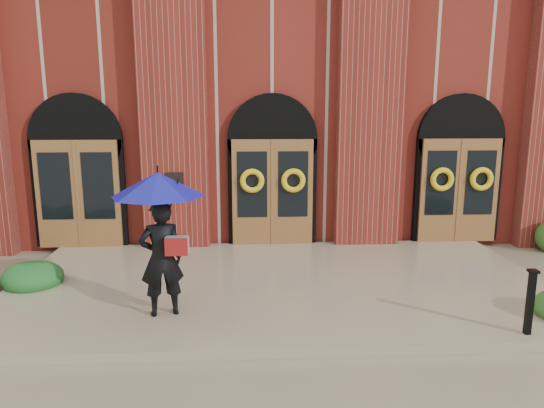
{
  "coord_description": "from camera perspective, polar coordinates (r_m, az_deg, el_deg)",
  "views": [
    {
      "loc": [
        -0.62,
        -8.53,
        3.35
      ],
      "look_at": [
        -0.1,
        1.0,
        1.46
      ],
      "focal_mm": 32.0,
      "sensor_mm": 36.0,
      "label": 1
    }
  ],
  "objects": [
    {
      "name": "metal_post",
      "position": [
        7.95,
        28.1,
        -10.0
      ],
      "size": [
        0.13,
        0.13,
        0.97
      ],
      "rotation": [
        0.0,
        0.0,
        -0.03
      ],
      "color": "black",
      "rests_on": "landing"
    },
    {
      "name": "man_with_umbrella",
      "position": [
        7.57,
        -13.06,
        -1.44
      ],
      "size": [
        1.74,
        1.74,
        2.26
      ],
      "rotation": [
        0.0,
        0.0,
        3.41
      ],
      "color": "black",
      "rests_on": "landing"
    },
    {
      "name": "church_building",
      "position": [
        17.33,
        -1.06,
        11.69
      ],
      "size": [
        16.2,
        12.53,
        7.0
      ],
      "color": "maroon",
      "rests_on": "ground"
    },
    {
      "name": "ground",
      "position": [
        9.19,
        1.0,
        -10.2
      ],
      "size": [
        90.0,
        90.0,
        0.0
      ],
      "primitive_type": "plane",
      "color": "gray",
      "rests_on": "ground"
    },
    {
      "name": "landing",
      "position": [
        9.3,
        0.94,
        -9.43
      ],
      "size": [
        10.0,
        5.3,
        0.15
      ],
      "primitive_type": "cube",
      "color": "gray",
      "rests_on": "ground"
    }
  ]
}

